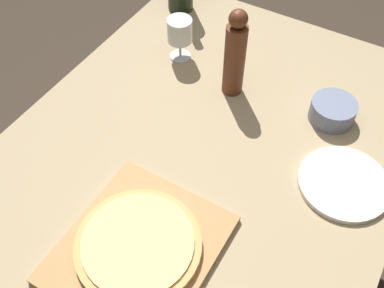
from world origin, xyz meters
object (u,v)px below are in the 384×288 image
Objects in this scene: pepper_mill at (235,55)px; wine_glass at (180,32)px; small_bowl at (333,111)px; pizza at (138,244)px.

pepper_mill is 0.22m from wine_glass.
small_bowl is (0.29, 0.04, -0.10)m from pepper_mill.
pizza is 2.04× the size of wine_glass.
pepper_mill reaches higher than wine_glass.
pizza is at bearing -84.16° from pepper_mill.
pepper_mill reaches higher than pizza.
wine_glass is at bearing 113.45° from pizza.
wine_glass is (-0.26, 0.61, 0.06)m from pizza.
pepper_mill is 0.31m from small_bowl.
wine_glass is 0.50m from small_bowl.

